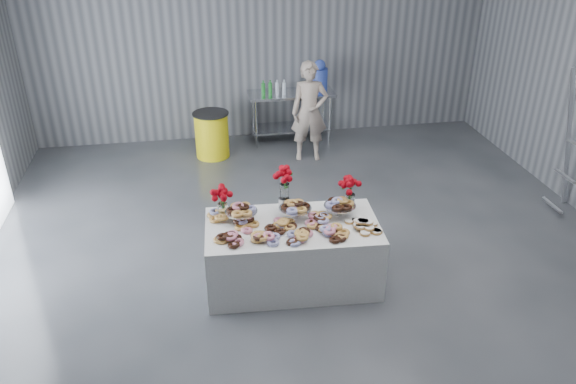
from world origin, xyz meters
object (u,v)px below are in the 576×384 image
Objects in this scene: person at (309,112)px; prep_table at (291,108)px; display_table at (292,254)px; water_jug at (320,77)px; trash_barrel at (212,135)px.

prep_table is at bearing 107.45° from person.
display_table is 1.16× the size of person.
trash_barrel is at bearing -166.91° from water_jug.
prep_table is at bearing 180.00° from water_jug.
water_jug is (0.50, -0.00, 0.53)m from prep_table.
water_jug is 2.12m from trash_barrel.
water_jug is 0.34× the size of person.
prep_table is (0.72, 4.14, 0.24)m from display_table.
water_jug is 0.72× the size of trash_barrel.
person is at bearing -12.65° from trash_barrel.
display_table is 2.46× the size of trash_barrel.
water_jug reaches higher than prep_table.
trash_barrel is (-1.43, -0.45, -0.23)m from prep_table.
trash_barrel is at bearing -162.58° from prep_table.
person is at bearing -78.71° from prep_table.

